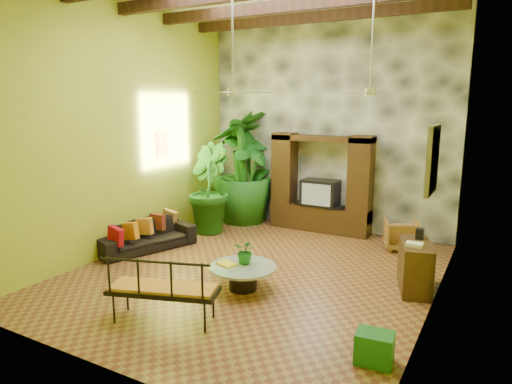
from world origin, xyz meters
The scene contains 21 objects.
ground centered at (0.00, 0.00, 0.00)m, with size 7.00×7.00×0.00m, color brown.
back_wall centered at (0.00, 3.50, 2.50)m, with size 6.00×0.02×5.00m, color #A3B429.
left_wall centered at (-3.00, 0.00, 2.50)m, with size 0.02×7.00×5.00m, color #A3B429.
right_wall centered at (3.00, 0.00, 2.50)m, with size 0.02×7.00×5.00m, color #A3B429.
stone_accent_wall centered at (0.00, 3.44, 2.50)m, with size 5.98×0.10×4.98m, color #36383D.
entertainment_center centered at (0.00, 3.14, 0.97)m, with size 2.40×0.55×2.30m.
ceiling_fan_front centered at (-0.20, -0.40, 3.40)m, with size 1.28×1.28×1.86m.
ceiling_fan_back centered at (1.60, 1.20, 3.40)m, with size 1.28×1.28×1.86m.
wall_art_mask centered at (-2.96, 1.00, 2.10)m, with size 0.06×0.32×0.55m, color gold.
wall_art_painting centered at (2.96, -0.60, 2.30)m, with size 0.06×0.70×0.90m, color #276A90.
sofa centered at (-2.65, 0.01, 0.30)m, with size 2.05×0.80×0.60m, color black.
wicker_armchair centered at (2.01, 2.62, 0.31)m, with size 0.66×0.68×0.62m, color olive.
tall_plant_a centered at (-1.93, 3.15, 1.21)m, with size 1.28×0.87×2.43m, color #1B681D.
tall_plant_b centered at (-2.29, 1.76, 1.05)m, with size 1.15×0.93×2.10m, color #195516.
tall_plant_c centered at (-2.04, 2.99, 1.41)m, with size 1.58×1.58×2.82m, color #1F641A.
coffee_table centered at (0.19, -0.77, 0.26)m, with size 1.10×1.10×0.40m.
centerpiece_plant centered at (0.16, -0.64, 0.61)m, with size 0.38×0.33×0.42m, color #1A6421.
yellow_tray centered at (-0.07, -0.86, 0.42)m, with size 0.31×0.22×0.03m, color yellow.
iron_bench centered at (-0.22, -2.33, 0.54)m, with size 1.63×1.03×0.57m.
side_console centered at (2.65, 0.58, 0.40)m, with size 0.45×1.00×0.80m, color #3D1D13.
green_bin centered at (2.65, -1.87, 0.19)m, with size 0.43×0.33×0.38m, color #207B3F.
Camera 1 is at (3.82, -6.83, 3.04)m, focal length 32.00 mm.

